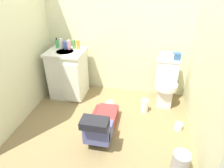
{
  "coord_description": "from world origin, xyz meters",
  "views": [
    {
      "loc": [
        0.53,
        -2.2,
        1.94
      ],
      "look_at": [
        0.03,
        0.34,
        0.45
      ],
      "focal_mm": 31.75,
      "sensor_mm": 36.0,
      "label": 1
    }
  ],
  "objects_px": {
    "faucet": "(68,45)",
    "bottle_amber": "(78,45)",
    "vanity_cabinet": "(68,73)",
    "tissue_box": "(166,56)",
    "bottle_white": "(61,44)",
    "bottle_blue": "(65,45)",
    "toilet": "(166,83)",
    "person_plumber": "(102,122)",
    "bottle_pink": "(69,45)",
    "trash_can": "(180,163)",
    "toilet_paper_roll": "(178,126)",
    "bottle_green": "(74,44)",
    "paper_towel_roll": "(145,106)",
    "toiletry_bag": "(176,56)",
    "soap_dispenser": "(57,44)"
  },
  "relations": [
    {
      "from": "tissue_box",
      "to": "toilet_paper_roll",
      "type": "distance_m",
      "value": 1.07
    },
    {
      "from": "bottle_amber",
      "to": "toilet",
      "type": "bearing_deg",
      "value": -2.69
    },
    {
      "from": "faucet",
      "to": "bottle_amber",
      "type": "relative_size",
      "value": 0.69
    },
    {
      "from": "tissue_box",
      "to": "bottle_amber",
      "type": "distance_m",
      "value": 1.41
    },
    {
      "from": "vanity_cabinet",
      "to": "soap_dispenser",
      "type": "xyz_separation_m",
      "value": [
        -0.19,
        0.13,
        0.47
      ]
    },
    {
      "from": "bottle_pink",
      "to": "bottle_blue",
      "type": "bearing_deg",
      "value": -173.66
    },
    {
      "from": "toilet",
      "to": "bottle_pink",
      "type": "relative_size",
      "value": 4.9
    },
    {
      "from": "bottle_green",
      "to": "vanity_cabinet",
      "type": "bearing_deg",
      "value": -124.14
    },
    {
      "from": "trash_can",
      "to": "paper_towel_roll",
      "type": "bearing_deg",
      "value": 112.98
    },
    {
      "from": "bottle_pink",
      "to": "toilet_paper_roll",
      "type": "bearing_deg",
      "value": -20.48
    },
    {
      "from": "vanity_cabinet",
      "to": "person_plumber",
      "type": "xyz_separation_m",
      "value": [
        0.79,
        -0.84,
        -0.24
      ]
    },
    {
      "from": "faucet",
      "to": "person_plumber",
      "type": "bearing_deg",
      "value": -51.14
    },
    {
      "from": "bottle_pink",
      "to": "paper_towel_roll",
      "type": "bearing_deg",
      "value": -15.18
    },
    {
      "from": "bottle_white",
      "to": "bottle_blue",
      "type": "height_order",
      "value": "bottle_white"
    },
    {
      "from": "trash_can",
      "to": "bottle_blue",
      "type": "bearing_deg",
      "value": 142.77
    },
    {
      "from": "faucet",
      "to": "toilet_paper_roll",
      "type": "height_order",
      "value": "faucet"
    },
    {
      "from": "tissue_box",
      "to": "bottle_blue",
      "type": "xyz_separation_m",
      "value": [
        -1.62,
        -0.07,
        0.08
      ]
    },
    {
      "from": "tissue_box",
      "to": "faucet",
      "type": "bearing_deg",
      "value": -179.87
    },
    {
      "from": "toilet",
      "to": "faucet",
      "type": "height_order",
      "value": "faucet"
    },
    {
      "from": "faucet",
      "to": "bottle_white",
      "type": "distance_m",
      "value": 0.12
    },
    {
      "from": "toilet",
      "to": "bottle_blue",
      "type": "bearing_deg",
      "value": 179.12
    },
    {
      "from": "bottle_amber",
      "to": "trash_can",
      "type": "distance_m",
      "value": 2.25
    },
    {
      "from": "faucet",
      "to": "bottle_blue",
      "type": "height_order",
      "value": "bottle_blue"
    },
    {
      "from": "toilet",
      "to": "bottle_pink",
      "type": "distance_m",
      "value": 1.68
    },
    {
      "from": "soap_dispenser",
      "to": "toilet_paper_roll",
      "type": "bearing_deg",
      "value": -19.23
    },
    {
      "from": "toiletry_bag",
      "to": "bottle_blue",
      "type": "relative_size",
      "value": 0.96
    },
    {
      "from": "trash_can",
      "to": "tissue_box",
      "type": "bearing_deg",
      "value": 97.04
    },
    {
      "from": "vanity_cabinet",
      "to": "trash_can",
      "type": "height_order",
      "value": "vanity_cabinet"
    },
    {
      "from": "person_plumber",
      "to": "toiletry_bag",
      "type": "distance_m",
      "value": 1.5
    },
    {
      "from": "trash_can",
      "to": "toilet_paper_roll",
      "type": "bearing_deg",
      "value": 85.11
    },
    {
      "from": "toilet",
      "to": "toiletry_bag",
      "type": "height_order",
      "value": "toiletry_bag"
    },
    {
      "from": "vanity_cabinet",
      "to": "bottle_green",
      "type": "distance_m",
      "value": 0.51
    },
    {
      "from": "tissue_box",
      "to": "bottle_amber",
      "type": "relative_size",
      "value": 1.51
    },
    {
      "from": "tissue_box",
      "to": "bottle_blue",
      "type": "relative_size",
      "value": 1.71
    },
    {
      "from": "soap_dispenser",
      "to": "bottle_amber",
      "type": "relative_size",
      "value": 1.14
    },
    {
      "from": "faucet",
      "to": "soap_dispenser",
      "type": "relative_size",
      "value": 0.6
    },
    {
      "from": "tissue_box",
      "to": "toilet_paper_roll",
      "type": "relative_size",
      "value": 2.0
    },
    {
      "from": "vanity_cabinet",
      "to": "tissue_box",
      "type": "distance_m",
      "value": 1.64
    },
    {
      "from": "toilet",
      "to": "paper_towel_roll",
      "type": "bearing_deg",
      "value": -133.2
    },
    {
      "from": "tissue_box",
      "to": "toiletry_bag",
      "type": "bearing_deg",
      "value": 0.0
    },
    {
      "from": "bottle_white",
      "to": "paper_towel_roll",
      "type": "relative_size",
      "value": 0.78
    },
    {
      "from": "tissue_box",
      "to": "toilet_paper_roll",
      "type": "bearing_deg",
      "value": -71.97
    },
    {
      "from": "vanity_cabinet",
      "to": "bottle_amber",
      "type": "distance_m",
      "value": 0.52
    },
    {
      "from": "bottle_amber",
      "to": "bottle_white",
      "type": "bearing_deg",
      "value": -172.05
    },
    {
      "from": "person_plumber",
      "to": "trash_can",
      "type": "height_order",
      "value": "person_plumber"
    },
    {
      "from": "toilet",
      "to": "person_plumber",
      "type": "distance_m",
      "value": 1.24
    },
    {
      "from": "soap_dispenser",
      "to": "tissue_box",
      "type": "bearing_deg",
      "value": 0.76
    },
    {
      "from": "bottle_white",
      "to": "bottle_amber",
      "type": "xyz_separation_m",
      "value": [
        0.27,
        0.04,
        -0.01
      ]
    },
    {
      "from": "bottle_blue",
      "to": "toilet_paper_roll",
      "type": "xyz_separation_m",
      "value": [
        1.85,
        -0.66,
        -0.83
      ]
    },
    {
      "from": "toilet",
      "to": "paper_towel_roll",
      "type": "relative_size",
      "value": 3.41
    }
  ]
}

